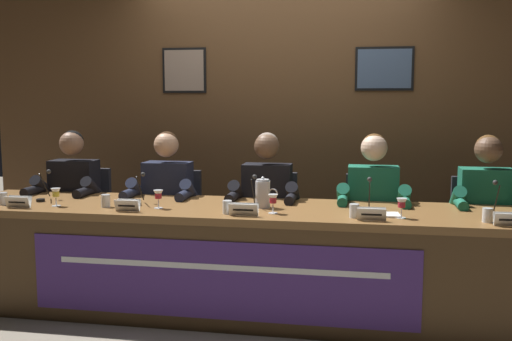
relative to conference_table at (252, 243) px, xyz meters
name	(u,v)px	position (x,y,z in m)	size (l,w,h in m)	color
ground_plane	(256,312)	(0.00, 0.12, -0.51)	(12.00, 12.00, 0.00)	gray
wall_back_panelled	(282,116)	(0.00, 1.42, 0.79)	(5.40, 0.14, 2.60)	brown
conference_table	(252,243)	(0.00, 0.00, 0.00)	(4.20, 0.82, 0.73)	brown
chair_far_left	(83,225)	(-1.56, 0.71, -0.09)	(0.44, 0.44, 0.88)	black
panelist_far_left	(70,196)	(-1.56, 0.52, 0.19)	(0.51, 0.48, 1.21)	black
nameplate_far_left	(18,202)	(-1.56, -0.18, 0.26)	(0.17, 0.06, 0.08)	white
juice_glass_far_left	(56,194)	(-1.34, -0.08, 0.30)	(0.06, 0.06, 0.12)	white
water_cup_far_left	(3,199)	(-1.73, -0.09, 0.26)	(0.06, 0.06, 0.08)	silver
microphone_far_left	(43,190)	(-1.54, 0.10, 0.29)	(0.06, 0.17, 0.22)	black
chair_left	(173,228)	(-0.78, 0.71, -0.09)	(0.44, 0.44, 0.88)	black
panelist_left	(165,199)	(-0.78, 0.52, 0.19)	(0.51, 0.48, 1.21)	black
nameplate_left	(128,205)	(-0.79, -0.17, 0.26)	(0.16, 0.06, 0.08)	white
juice_glass_left	(158,196)	(-0.63, -0.03, 0.30)	(0.06, 0.06, 0.12)	white
water_cup_left	(106,201)	(-1.00, -0.05, 0.26)	(0.06, 0.06, 0.08)	silver
microphone_left	(139,194)	(-0.81, 0.08, 0.29)	(0.06, 0.17, 0.22)	black
chair_center	(269,232)	(0.00, 0.71, -0.09)	(0.44, 0.44, 0.88)	black
panelist_center	(265,202)	(0.00, 0.52, 0.19)	(0.51, 0.48, 1.21)	black
nameplate_center	(244,209)	(-0.02, -0.17, 0.26)	(0.18, 0.06, 0.08)	white
juice_glass_center	(273,200)	(0.15, -0.07, 0.30)	(0.06, 0.06, 0.12)	white
water_cup_center	(227,208)	(-0.14, -0.13, 0.26)	(0.06, 0.06, 0.08)	silver
microphone_center	(252,197)	(-0.01, 0.09, 0.29)	(0.06, 0.17, 0.22)	black
chair_right	(371,236)	(0.79, 0.71, -0.09)	(0.44, 0.44, 0.88)	black
panelist_right	(373,205)	(0.79, 0.52, 0.19)	(0.51, 0.48, 1.21)	black
nameplate_right	(371,214)	(0.76, -0.18, 0.26)	(0.17, 0.06, 0.08)	white
juice_glass_right	(402,204)	(0.94, -0.08, 0.30)	(0.06, 0.06, 0.12)	white
water_cup_right	(354,211)	(0.66, -0.11, 0.26)	(0.06, 0.06, 0.08)	silver
microphone_right	(369,200)	(0.75, 0.10, 0.29)	(0.06, 0.17, 0.22)	black
chair_far_right	(480,241)	(1.57, 0.71, -0.09)	(0.44, 0.44, 0.88)	black
panelist_far_right	(488,209)	(1.57, 0.52, 0.19)	(0.51, 0.48, 1.21)	black
nameplate_far_right	(509,219)	(1.53, -0.20, 0.26)	(0.16, 0.06, 0.08)	white
water_cup_far_right	(487,216)	(1.44, -0.11, 0.26)	(0.06, 0.06, 0.08)	silver
microphone_far_right	(497,204)	(1.53, 0.09, 0.29)	(0.06, 0.17, 0.22)	black
water_pitcher_central	(263,194)	(0.05, 0.12, 0.31)	(0.15, 0.10, 0.21)	silver
document_stack_right	(383,215)	(0.83, -0.02, 0.22)	(0.22, 0.17, 0.01)	white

